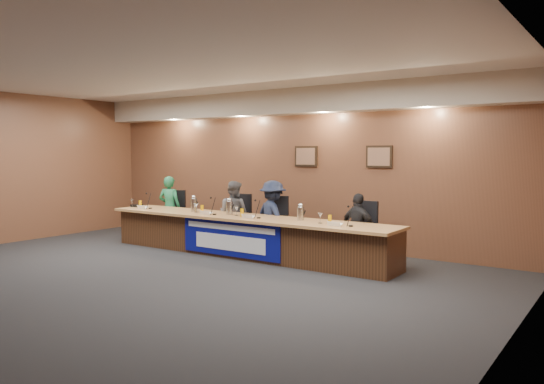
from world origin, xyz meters
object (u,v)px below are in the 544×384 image
Objects in this scene: banner at (230,238)px; panelist_b at (234,214)px; office_chair_b at (237,223)px; carafe_mid at (230,208)px; panelist_a at (170,208)px; office_chair_d at (361,236)px; carafe_left at (194,205)px; panelist_c at (273,217)px; panelist_d at (358,229)px; speakerphone at (137,206)px; carafe_right at (301,214)px; office_chair_c at (276,227)px; dais_body at (244,237)px; office_chair_a at (173,217)px.

panelist_b reaches higher than banner.
office_chair_b is 0.84m from carafe_mid.
panelist_a reaches higher than panelist_b.
panelist_a is 5.56× the size of carafe_mid.
office_chair_d is 1.83× the size of carafe_left.
panelist_c reaches higher than panelist_d.
office_chair_b and office_chair_d have the same top height.
speakerphone reaches higher than office_chair_d.
speakerphone reaches higher than banner.
speakerphone is (-2.20, -0.69, 0.30)m from office_chair_b.
speakerphone is (-2.90, 0.38, 0.40)m from banner.
panelist_c is at bearing 151.97° from carafe_right.
panelist_d is 3.83× the size of speakerphone.
carafe_left is 1.14× the size of carafe_right.
banner is 1.39m from carafe_right.
office_chair_b is (0.00, 0.10, -0.20)m from panelist_b.
panelist_d reaches higher than carafe_mid.
carafe_left reaches higher than office_chair_c.
carafe_left is (-0.53, -0.69, 0.40)m from office_chair_b.
panelist_a is 4.60m from panelist_d.
banner is 1.56× the size of panelist_a.
office_chair_b is at bearing 157.63° from office_chair_c.
dais_body is at bearing 0.73° from speakerphone.
panelist_c reaches higher than panelist_b.
office_chair_b is at bearing -22.92° from office_chair_a.
panelist_b reaches higher than speakerphone.
carafe_mid is (-2.42, -0.65, 0.40)m from office_chair_d.
speakerphone is (-4.10, -0.10, -0.09)m from carafe_right.
carafe_right reaches higher than banner.
carafe_right is 4.11m from speakerphone.
panelist_a is at bearing 167.54° from dais_body.
panelist_d reaches higher than office_chair_b.
office_chair_c is 3.26m from speakerphone.
panelist_c is 4.35× the size of speakerphone.
office_chair_a is 3.80m from carafe_right.
office_chair_a is at bearing 156.97° from banner.
office_chair_c is (-1.80, 0.10, -0.13)m from panelist_d.
panelist_c is 6.05× the size of carafe_right.
office_chair_b is 1.50× the size of speakerphone.
office_chair_a is 1.82m from office_chair_b.
carafe_left is at bearing 43.24° from panelist_c.
panelist_a is 2.93× the size of office_chair_b.
panelist_d is 4.85× the size of carafe_mid.
carafe_left is 1.04× the size of carafe_mid.
dais_body is 2.61m from panelist_a.
speakerphone is (-2.90, -0.04, 0.43)m from dais_body.
carafe_mid is 0.79× the size of speakerphone.
carafe_mid is (0.35, -0.55, 0.20)m from panelist_b.
panelist_a is 1.04× the size of panelist_b.
carafe_right is at bearing 21.42° from banner.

